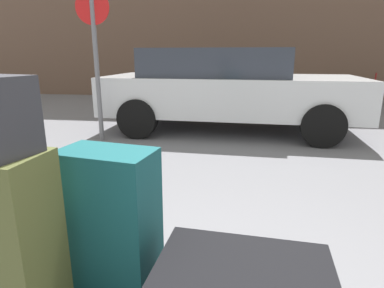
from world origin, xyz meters
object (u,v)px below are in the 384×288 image
object	(u,v)px
parked_car	(227,88)
bicycle_leaning	(380,91)
no_parking_sign	(95,50)
suitcase_olive_front_left	(6,247)
bollard_kerb_near	(354,100)
suitcase_teal_rear_left	(110,218)

from	to	relation	value
parked_car	bicycle_leaning	bearing A→B (deg)	42.17
bicycle_leaning	no_parking_sign	size ratio (longest dim) A/B	0.76
suitcase_olive_front_left	bollard_kerb_near	bearing A→B (deg)	67.69
suitcase_olive_front_left	parked_car	world-z (taller)	parked_car
no_parking_sign	parked_car	bearing A→B (deg)	27.14
parked_car	bollard_kerb_near	xyz separation A→B (m)	(2.82, 2.06, -0.43)
bicycle_leaning	bollard_kerb_near	distance (m)	1.94
suitcase_teal_rear_left	no_parking_sign	bearing A→B (deg)	124.31
suitcase_teal_rear_left	bollard_kerb_near	size ratio (longest dim) A/B	0.90
no_parking_sign	suitcase_teal_rear_left	bearing A→B (deg)	-65.92
suitcase_olive_front_left	suitcase_teal_rear_left	size ratio (longest dim) A/B	1.11
parked_car	no_parking_sign	distance (m)	2.26
bicycle_leaning	suitcase_olive_front_left	bearing A→B (deg)	-118.23
bicycle_leaning	no_parking_sign	distance (m)	7.56
bicycle_leaning	parked_car	bearing A→B (deg)	-137.83
bollard_kerb_near	no_parking_sign	xyz separation A→B (m)	(-4.75, -3.05, 1.06)
suitcase_olive_front_left	suitcase_teal_rear_left	distance (m)	0.40
suitcase_teal_rear_left	bollard_kerb_near	distance (m)	7.35
suitcase_teal_rear_left	bollard_kerb_near	world-z (taller)	suitcase_teal_rear_left
parked_car	suitcase_olive_front_left	bearing A→B (deg)	-96.76
bollard_kerb_near	bicycle_leaning	bearing A→B (deg)	53.13
suitcase_olive_front_left	no_parking_sign	xyz separation A→B (m)	(-1.35, 3.90, 0.71)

